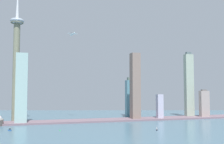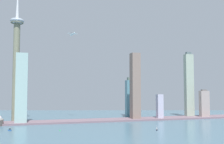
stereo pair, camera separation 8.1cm
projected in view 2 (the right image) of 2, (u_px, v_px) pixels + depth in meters
The scene contains 12 objects.
waterfront_pier at pixel (117, 120), 661.50m from camera, with size 832.14×61.39×3.89m, color slate.
observation_tower at pixel (16, 55), 636.81m from camera, with size 32.49×32.49×338.22m.
skyscraper_0 at pixel (135, 86), 678.34m from camera, with size 22.01×22.94×170.66m.
skyscraper_1 at pixel (160, 107), 688.66m from camera, with size 15.76×13.11×64.88m.
skyscraper_2 at pixel (130, 98), 765.63m from camera, with size 24.70×18.22×112.72m.
skyscraper_3 at pixel (189, 85), 745.92m from camera, with size 24.22×14.02×183.41m.
skyscraper_4 at pixel (22, 88), 593.90m from camera, with size 25.75×22.47×158.95m.
skyscraper_5 at pixel (204, 104), 727.18m from camera, with size 26.12×12.31×77.63m.
boat_2 at pixel (157, 129), 497.84m from camera, with size 4.59×6.33×9.52m.
boat_3 at pixel (10, 130), 498.49m from camera, with size 6.54×4.84×4.14m.
channel_buoy_1 at pixel (60, 130), 496.45m from camera, with size 1.52×1.52×2.51m, color green.
airplane at pixel (73, 34), 692.15m from camera, with size 26.38×30.09×8.20m.
Camera 2 is at (-199.21, -200.86, 75.48)m, focal length 42.59 mm.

